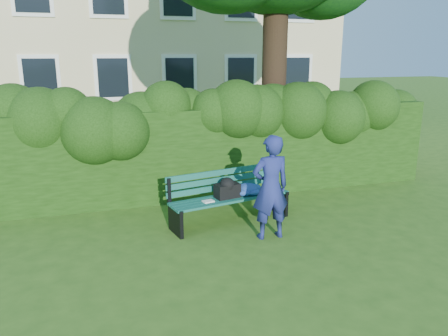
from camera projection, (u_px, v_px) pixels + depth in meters
name	position (u px, v px, depth m)	size (l,w,h in m)	color
ground	(235.00, 233.00, 7.13)	(80.00, 80.00, 0.00)	#325819
hedge	(201.00, 151.00, 8.93)	(10.00, 1.00, 1.80)	black
park_bench	(233.00, 194.00, 7.52)	(2.20, 0.96, 0.89)	#0D4139
man_reading	(270.00, 187.00, 6.76)	(0.61, 0.40, 1.66)	navy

